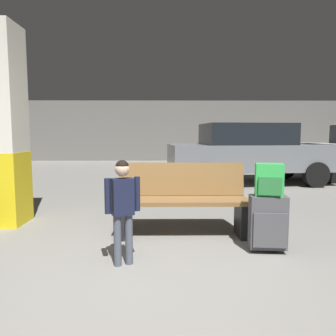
# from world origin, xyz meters

# --- Properties ---
(ground_plane) EXTENTS (18.00, 18.00, 0.10)m
(ground_plane) POSITION_xyz_m (0.00, 4.00, -0.05)
(ground_plane) COLOR gray
(garage_back_wall) EXTENTS (18.00, 0.12, 2.80)m
(garage_back_wall) POSITION_xyz_m (0.00, 12.86, 1.40)
(garage_back_wall) COLOR slate
(garage_back_wall) RESTS_ON ground_plane
(structural_pillar) EXTENTS (0.57, 0.57, 2.71)m
(structural_pillar) POSITION_xyz_m (-2.07, 1.97, 1.34)
(structural_pillar) COLOR yellow
(structural_pillar) RESTS_ON ground_plane
(bench) EXTENTS (1.60, 0.53, 0.89)m
(bench) POSITION_xyz_m (0.39, 1.44, 0.44)
(bench) COLOR brown
(bench) RESTS_ON ground_plane
(suitcase) EXTENTS (0.40, 0.26, 0.60)m
(suitcase) POSITION_xyz_m (1.27, 0.82, 0.32)
(suitcase) COLOR #4C4C51
(suitcase) RESTS_ON ground_plane
(backpack_bright) EXTENTS (0.31, 0.24, 0.34)m
(backpack_bright) POSITION_xyz_m (1.27, 0.82, 0.77)
(backpack_bright) COLOR green
(backpack_bright) RESTS_ON suitcase
(child) EXTENTS (0.32, 0.19, 1.01)m
(child) POSITION_xyz_m (-0.22, 0.49, 0.62)
(child) COLOR #4C5160
(child) RESTS_ON ground_plane
(parked_car_near) EXTENTS (4.24, 2.10, 1.51)m
(parked_car_near) POSITION_xyz_m (2.32, 5.70, 0.81)
(parked_car_near) COLOR slate
(parked_car_near) RESTS_ON ground_plane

